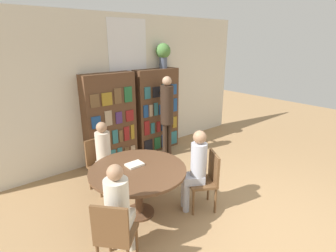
{
  "coord_description": "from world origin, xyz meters",
  "views": [
    {
      "loc": [
        -2.93,
        -1.53,
        2.48
      ],
      "look_at": [
        -0.16,
        1.83,
        1.05
      ],
      "focal_mm": 28.0,
      "sensor_mm": 36.0,
      "label": 1
    }
  ],
  "objects_px": {
    "reading_table": "(138,175)",
    "seated_reader_left": "(105,154)",
    "bookshelf_right": "(157,110)",
    "seated_reader_right": "(196,166)",
    "chair_far_side": "(207,178)",
    "seated_reader_back": "(119,206)",
    "chair_near_camera": "(114,233)",
    "librarian_standing": "(167,109)",
    "bookshelf_left": "(110,120)",
    "chair_left_side": "(100,162)",
    "flower_vase": "(163,53)"
  },
  "relations": [
    {
      "from": "chair_far_side",
      "to": "reading_table",
      "type": "bearing_deg",
      "value": 90.0
    },
    {
      "from": "bookshelf_right",
      "to": "librarian_standing",
      "type": "xyz_separation_m",
      "value": [
        -0.1,
        -0.5,
        0.15
      ]
    },
    {
      "from": "chair_near_camera",
      "to": "librarian_standing",
      "type": "distance_m",
      "value": 3.19
    },
    {
      "from": "bookshelf_right",
      "to": "chair_far_side",
      "type": "height_order",
      "value": "bookshelf_right"
    },
    {
      "from": "bookshelf_left",
      "to": "seated_reader_left",
      "type": "bearing_deg",
      "value": -122.15
    },
    {
      "from": "chair_left_side",
      "to": "chair_far_side",
      "type": "distance_m",
      "value": 1.83
    },
    {
      "from": "bookshelf_right",
      "to": "reading_table",
      "type": "relative_size",
      "value": 1.36
    },
    {
      "from": "seated_reader_right",
      "to": "librarian_standing",
      "type": "bearing_deg",
      "value": 2.97
    },
    {
      "from": "flower_vase",
      "to": "chair_near_camera",
      "type": "distance_m",
      "value": 4.08
    },
    {
      "from": "bookshelf_left",
      "to": "chair_near_camera",
      "type": "bearing_deg",
      "value": -117.28
    },
    {
      "from": "bookshelf_right",
      "to": "seated_reader_back",
      "type": "relative_size",
      "value": 1.5
    },
    {
      "from": "bookshelf_left",
      "to": "chair_far_side",
      "type": "distance_m",
      "value": 2.42
    },
    {
      "from": "chair_near_camera",
      "to": "chair_far_side",
      "type": "xyz_separation_m",
      "value": [
        1.66,
        0.18,
        0.0
      ]
    },
    {
      "from": "chair_near_camera",
      "to": "chair_left_side",
      "type": "relative_size",
      "value": 1.0
    },
    {
      "from": "chair_far_side",
      "to": "bookshelf_right",
      "type": "bearing_deg",
      "value": 10.3
    },
    {
      "from": "bookshelf_right",
      "to": "seated_reader_left",
      "type": "distance_m",
      "value": 2.09
    },
    {
      "from": "bookshelf_left",
      "to": "bookshelf_right",
      "type": "bearing_deg",
      "value": -0.02
    },
    {
      "from": "chair_far_side",
      "to": "seated_reader_back",
      "type": "height_order",
      "value": "seated_reader_back"
    },
    {
      "from": "reading_table",
      "to": "seated_reader_right",
      "type": "distance_m",
      "value": 0.85
    },
    {
      "from": "chair_near_camera",
      "to": "chair_far_side",
      "type": "relative_size",
      "value": 1.0
    },
    {
      "from": "flower_vase",
      "to": "chair_far_side",
      "type": "bearing_deg",
      "value": -113.93
    },
    {
      "from": "flower_vase",
      "to": "bookshelf_left",
      "type": "bearing_deg",
      "value": -179.81
    },
    {
      "from": "chair_left_side",
      "to": "seated_reader_left",
      "type": "relative_size",
      "value": 0.72
    },
    {
      "from": "reading_table",
      "to": "chair_far_side",
      "type": "height_order",
      "value": "chair_far_side"
    },
    {
      "from": "chair_near_camera",
      "to": "seated_reader_left",
      "type": "distance_m",
      "value": 1.68
    },
    {
      "from": "bookshelf_right",
      "to": "chair_near_camera",
      "type": "distance_m",
      "value": 3.58
    },
    {
      "from": "chair_far_side",
      "to": "seated_reader_right",
      "type": "distance_m",
      "value": 0.28
    },
    {
      "from": "reading_table",
      "to": "seated_reader_left",
      "type": "relative_size",
      "value": 1.11
    },
    {
      "from": "bookshelf_right",
      "to": "flower_vase",
      "type": "distance_m",
      "value": 1.29
    },
    {
      "from": "flower_vase",
      "to": "librarian_standing",
      "type": "bearing_deg",
      "value": -121.41
    },
    {
      "from": "chair_far_side",
      "to": "seated_reader_left",
      "type": "bearing_deg",
      "value": 65.88
    },
    {
      "from": "chair_near_camera",
      "to": "librarian_standing",
      "type": "xyz_separation_m",
      "value": [
        2.4,
        2.03,
        0.58
      ]
    },
    {
      "from": "chair_near_camera",
      "to": "seated_reader_right",
      "type": "height_order",
      "value": "seated_reader_right"
    },
    {
      "from": "bookshelf_left",
      "to": "bookshelf_right",
      "type": "height_order",
      "value": "same"
    },
    {
      "from": "bookshelf_right",
      "to": "seated_reader_left",
      "type": "height_order",
      "value": "bookshelf_right"
    },
    {
      "from": "bookshelf_right",
      "to": "reading_table",
      "type": "distance_m",
      "value": 2.55
    },
    {
      "from": "chair_left_side",
      "to": "seated_reader_back",
      "type": "distance_m",
      "value": 1.69
    },
    {
      "from": "librarian_standing",
      "to": "bookshelf_left",
      "type": "bearing_deg",
      "value": 155.29
    },
    {
      "from": "bookshelf_left",
      "to": "librarian_standing",
      "type": "distance_m",
      "value": 1.21
    },
    {
      "from": "flower_vase",
      "to": "chair_near_camera",
      "type": "xyz_separation_m",
      "value": [
        -2.7,
        -2.54,
        -1.71
      ]
    },
    {
      "from": "bookshelf_right",
      "to": "seated_reader_right",
      "type": "xyz_separation_m",
      "value": [
        -1.0,
        -2.27,
        -0.22
      ]
    },
    {
      "from": "bookshelf_left",
      "to": "flower_vase",
      "type": "height_order",
      "value": "flower_vase"
    },
    {
      "from": "reading_table",
      "to": "chair_left_side",
      "type": "xyz_separation_m",
      "value": [
        -0.11,
        1.02,
        -0.14
      ]
    },
    {
      "from": "flower_vase",
      "to": "chair_left_side",
      "type": "bearing_deg",
      "value": -158.06
    },
    {
      "from": "flower_vase",
      "to": "librarian_standing",
      "type": "relative_size",
      "value": 0.31
    },
    {
      "from": "reading_table",
      "to": "bookshelf_right",
      "type": "bearing_deg",
      "value": 46.77
    },
    {
      "from": "seated_reader_left",
      "to": "bookshelf_right",
      "type": "bearing_deg",
      "value": -157.2
    },
    {
      "from": "seated_reader_back",
      "to": "bookshelf_right",
      "type": "bearing_deg",
      "value": 93.53
    },
    {
      "from": "seated_reader_right",
      "to": "librarian_standing",
      "type": "height_order",
      "value": "librarian_standing"
    },
    {
      "from": "flower_vase",
      "to": "librarian_standing",
      "type": "xyz_separation_m",
      "value": [
        -0.31,
        -0.51,
        -1.13
      ]
    }
  ]
}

